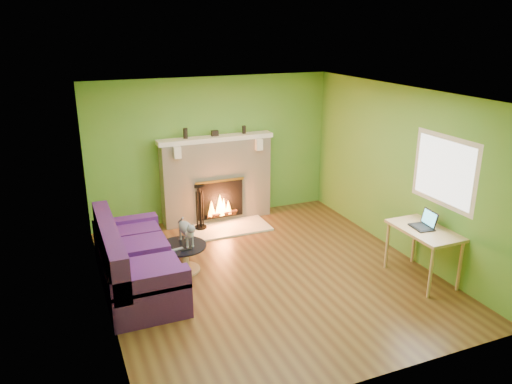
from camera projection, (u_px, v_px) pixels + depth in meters
floor at (268, 273)px, 7.30m from camera, size 5.00×5.00×0.00m
ceiling at (269, 94)px, 6.47m from camera, size 5.00×5.00×0.00m
wall_back at (213, 149)px, 9.07m from camera, size 5.00×0.00×5.00m
wall_front at (376, 266)px, 4.70m from camera, size 5.00×0.00×5.00m
wall_left at (100, 211)px, 6.06m from camera, size 0.00×5.00×5.00m
wall_right at (401, 171)px, 7.70m from camera, size 0.00×5.00×5.00m
window_frame at (444, 171)px, 6.83m from camera, size 0.00×1.20×1.20m
window_pane at (444, 171)px, 6.83m from camera, size 0.00×1.06×1.06m
fireplace at (217, 180)px, 9.08m from camera, size 2.10×0.46×1.58m
hearth at (227, 228)px, 8.87m from camera, size 1.50×0.75×0.03m
mantel at (216, 138)px, 8.81m from camera, size 2.10×0.28×0.08m
sofa at (133, 263)px, 6.81m from camera, size 0.96×2.12×0.95m
coffee_table at (183, 256)px, 7.32m from camera, size 0.71×0.71×0.40m
desk at (424, 235)px, 6.94m from camera, size 0.60×1.03×0.77m
cat at (186, 231)px, 7.27m from camera, size 0.27×0.64×0.39m
remote_silver at (177, 249)px, 7.12m from camera, size 0.18×0.08×0.02m
remote_black at (187, 250)px, 7.11m from camera, size 0.16×0.04×0.02m
laptop at (422, 220)px, 6.91m from camera, size 0.32×0.35×0.24m
fire_tools at (200, 206)px, 8.71m from camera, size 0.22×0.22×0.81m
mantel_vase_left at (185, 133)px, 8.60m from camera, size 0.08×0.08×0.18m
mantel_vase_right at (244, 130)px, 9.00m from camera, size 0.07×0.07×0.14m
mantel_box at (215, 133)px, 8.81m from camera, size 0.12×0.08×0.10m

